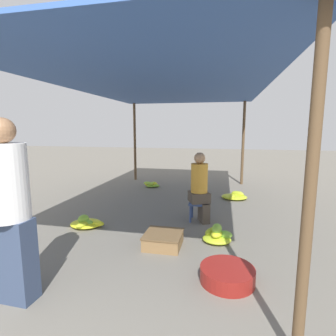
{
  "coord_description": "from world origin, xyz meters",
  "views": [
    {
      "loc": [
        1.11,
        -1.54,
        1.68
      ],
      "look_at": [
        0.0,
        3.71,
        0.86
      ],
      "focal_mm": 28.0,
      "sensor_mm": 36.0,
      "label": 1
    }
  ],
  "objects_px": {
    "banana_pile_left_1": "(152,185)",
    "banana_pile_right_1": "(217,235)",
    "banana_pile_left_0": "(86,223)",
    "vendor_seated": "(200,186)",
    "banana_pile_right_0": "(235,196)",
    "stool": "(199,205)",
    "basin_black": "(227,275)",
    "crate_near": "(163,240)",
    "vendor_foreground": "(9,209)"
  },
  "relations": [
    {
      "from": "banana_pile_left_1",
      "to": "banana_pile_right_1",
      "type": "distance_m",
      "value": 3.8
    },
    {
      "from": "banana_pile_left_0",
      "to": "banana_pile_left_1",
      "type": "bearing_deg",
      "value": 84.81
    },
    {
      "from": "vendor_seated",
      "to": "banana_pile_right_0",
      "type": "height_order",
      "value": "vendor_seated"
    },
    {
      "from": "banana_pile_right_1",
      "to": "vendor_seated",
      "type": "bearing_deg",
      "value": 111.73
    },
    {
      "from": "banana_pile_right_1",
      "to": "stool",
      "type": "bearing_deg",
      "value": 112.5
    },
    {
      "from": "basin_black",
      "to": "banana_pile_right_1",
      "type": "xyz_separation_m",
      "value": [
        -0.14,
        1.04,
        0.01
      ]
    },
    {
      "from": "stool",
      "to": "basin_black",
      "type": "bearing_deg",
      "value": -75.4
    },
    {
      "from": "stool",
      "to": "crate_near",
      "type": "xyz_separation_m",
      "value": [
        -0.4,
        -1.16,
        -0.19
      ]
    },
    {
      "from": "basin_black",
      "to": "stool",
      "type": "bearing_deg",
      "value": 104.6
    },
    {
      "from": "banana_pile_left_1",
      "to": "banana_pile_right_1",
      "type": "height_order",
      "value": "banana_pile_right_1"
    },
    {
      "from": "banana_pile_left_0",
      "to": "banana_pile_right_1",
      "type": "xyz_separation_m",
      "value": [
        2.2,
        -0.11,
        0.02
      ]
    },
    {
      "from": "vendor_foreground",
      "to": "crate_near",
      "type": "relative_size",
      "value": 3.35
    },
    {
      "from": "vendor_foreground",
      "to": "banana_pile_left_1",
      "type": "height_order",
      "value": "vendor_foreground"
    },
    {
      "from": "banana_pile_right_0",
      "to": "crate_near",
      "type": "distance_m",
      "value": 3.06
    },
    {
      "from": "stool",
      "to": "banana_pile_left_1",
      "type": "distance_m",
      "value": 2.92
    },
    {
      "from": "banana_pile_left_1",
      "to": "banana_pile_right_1",
      "type": "bearing_deg",
      "value": -59.84
    },
    {
      "from": "basin_black",
      "to": "banana_pile_right_1",
      "type": "bearing_deg",
      "value": 97.82
    },
    {
      "from": "banana_pile_right_0",
      "to": "crate_near",
      "type": "bearing_deg",
      "value": -111.3
    },
    {
      "from": "vendor_foreground",
      "to": "basin_black",
      "type": "distance_m",
      "value": 2.32
    },
    {
      "from": "banana_pile_right_0",
      "to": "crate_near",
      "type": "relative_size",
      "value": 1.15
    },
    {
      "from": "banana_pile_right_0",
      "to": "banana_pile_right_1",
      "type": "distance_m",
      "value": 2.55
    },
    {
      "from": "vendor_seated",
      "to": "banana_pile_right_0",
      "type": "relative_size",
      "value": 2.05
    },
    {
      "from": "crate_near",
      "to": "banana_pile_left_1",
      "type": "bearing_deg",
      "value": 107.9
    },
    {
      "from": "banana_pile_left_1",
      "to": "banana_pile_left_0",
      "type": "bearing_deg",
      "value": -95.19
    },
    {
      "from": "banana_pile_left_1",
      "to": "banana_pile_right_0",
      "type": "relative_size",
      "value": 0.84
    },
    {
      "from": "vendor_foreground",
      "to": "banana_pile_left_1",
      "type": "relative_size",
      "value": 3.47
    },
    {
      "from": "banana_pile_right_0",
      "to": "vendor_foreground",
      "type": "bearing_deg",
      "value": -117.82
    },
    {
      "from": "crate_near",
      "to": "basin_black",
      "type": "bearing_deg",
      "value": -38.91
    },
    {
      "from": "vendor_seated",
      "to": "banana_pile_left_1",
      "type": "xyz_separation_m",
      "value": [
        -1.58,
        2.46,
        -0.57
      ]
    },
    {
      "from": "crate_near",
      "to": "vendor_seated",
      "type": "bearing_deg",
      "value": 70.38
    },
    {
      "from": "banana_pile_left_1",
      "to": "crate_near",
      "type": "distance_m",
      "value": 3.8
    },
    {
      "from": "vendor_foreground",
      "to": "banana_pile_right_0",
      "type": "distance_m",
      "value": 4.93
    },
    {
      "from": "basin_black",
      "to": "banana_pile_left_1",
      "type": "xyz_separation_m",
      "value": [
        -2.05,
        4.33,
        -0.01
      ]
    },
    {
      "from": "vendor_foreground",
      "to": "basin_black",
      "type": "bearing_deg",
      "value": 19.64
    },
    {
      "from": "stool",
      "to": "banana_pile_left_0",
      "type": "distance_m",
      "value": 2.0
    },
    {
      "from": "banana_pile_left_0",
      "to": "banana_pile_right_0",
      "type": "distance_m",
      "value": 3.52
    },
    {
      "from": "stool",
      "to": "banana_pile_right_0",
      "type": "bearing_deg",
      "value": 67.04
    },
    {
      "from": "banana_pile_right_1",
      "to": "crate_near",
      "type": "bearing_deg",
      "value": -156.11
    },
    {
      "from": "vendor_foreground",
      "to": "vendor_seated",
      "type": "xyz_separation_m",
      "value": [
        1.57,
        2.6,
        -0.28
      ]
    },
    {
      "from": "banana_pile_left_1",
      "to": "vendor_seated",
      "type": "bearing_deg",
      "value": -57.28
    },
    {
      "from": "stool",
      "to": "banana_pile_right_0",
      "type": "distance_m",
      "value": 1.84
    },
    {
      "from": "basin_black",
      "to": "banana_pile_right_1",
      "type": "height_order",
      "value": "banana_pile_right_1"
    },
    {
      "from": "vendor_foreground",
      "to": "banana_pile_left_1",
      "type": "xyz_separation_m",
      "value": [
        -0.01,
        5.06,
        -0.85
      ]
    },
    {
      "from": "banana_pile_left_0",
      "to": "crate_near",
      "type": "height_order",
      "value": "banana_pile_left_0"
    },
    {
      "from": "stool",
      "to": "banana_pile_left_1",
      "type": "xyz_separation_m",
      "value": [
        -1.56,
        2.45,
        -0.21
      ]
    },
    {
      "from": "vendor_foreground",
      "to": "stool",
      "type": "distance_m",
      "value": 3.1
    },
    {
      "from": "stool",
      "to": "basin_black",
      "type": "distance_m",
      "value": 1.95
    },
    {
      "from": "crate_near",
      "to": "stool",
      "type": "bearing_deg",
      "value": 71.17
    },
    {
      "from": "banana_pile_right_1",
      "to": "crate_near",
      "type": "height_order",
      "value": "banana_pile_right_1"
    },
    {
      "from": "stool",
      "to": "crate_near",
      "type": "bearing_deg",
      "value": -108.83
    }
  ]
}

